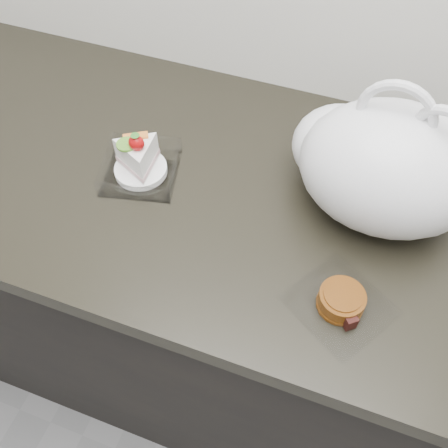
# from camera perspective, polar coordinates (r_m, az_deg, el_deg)

# --- Properties ---
(counter) EXTENTS (2.04, 0.64, 0.90)m
(counter) POSITION_cam_1_polar(r_m,az_deg,el_deg) (1.28, 5.00, -10.09)
(counter) COLOR black
(counter) RESTS_ON ground
(cake_tray) EXTENTS (0.16, 0.16, 0.11)m
(cake_tray) POSITION_cam_1_polar(r_m,az_deg,el_deg) (0.94, -9.62, 6.90)
(cake_tray) COLOR white
(cake_tray) RESTS_ON counter
(mooncake_wrap) EXTENTS (0.19, 0.19, 0.03)m
(mooncake_wrap) POSITION_cam_1_polar(r_m,az_deg,el_deg) (0.79, 13.25, -8.65)
(mooncake_wrap) COLOR white
(mooncake_wrap) RESTS_ON counter
(plastic_bag) EXTENTS (0.36, 0.31, 0.27)m
(plastic_bag) POSITION_cam_1_polar(r_m,az_deg,el_deg) (0.85, 17.36, 6.60)
(plastic_bag) COLOR white
(plastic_bag) RESTS_ON counter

